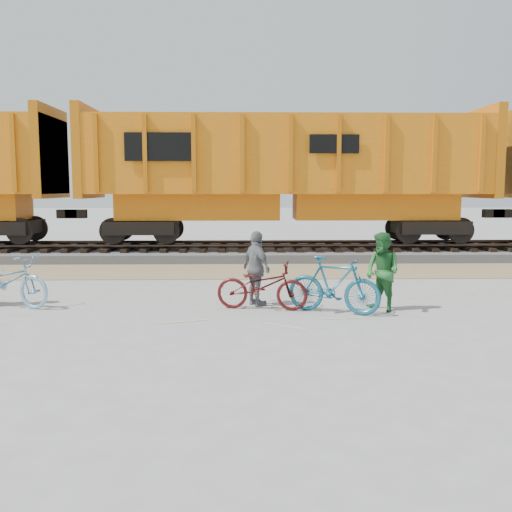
% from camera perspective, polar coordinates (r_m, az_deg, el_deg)
% --- Properties ---
extents(ground, '(120.00, 120.00, 0.00)m').
position_cam_1_polar(ground, '(11.30, -1.56, -5.62)').
color(ground, '#9E9E99').
rests_on(ground, ground).
extents(gravel_strip, '(120.00, 3.00, 0.02)m').
position_cam_1_polar(gravel_strip, '(16.71, -1.49, -1.53)').
color(gravel_strip, '#9D8761').
rests_on(gravel_strip, ground).
extents(ballast_bed, '(120.00, 4.00, 0.30)m').
position_cam_1_polar(ballast_bed, '(20.17, -1.47, 0.30)').
color(ballast_bed, slate).
rests_on(ballast_bed, ground).
extents(track, '(120.00, 2.60, 0.24)m').
position_cam_1_polar(track, '(20.13, -1.47, 1.22)').
color(track, black).
rests_on(track, ballast_bed).
extents(hopper_car_center, '(14.00, 3.13, 4.65)m').
position_cam_1_polar(hopper_car_center, '(20.10, 3.09, 8.43)').
color(hopper_car_center, black).
rests_on(hopper_car_center, track).
extents(bicycle_blue, '(2.18, 1.45, 1.08)m').
position_cam_1_polar(bicycle_blue, '(12.81, -23.56, -2.26)').
color(bicycle_blue, '#77B1D5').
rests_on(bicycle_blue, ground).
extents(bicycle_teal, '(1.90, 1.27, 1.12)m').
position_cam_1_polar(bicycle_teal, '(11.21, 7.78, -2.88)').
color(bicycle_teal, '#165B76').
rests_on(bicycle_teal, ground).
extents(bicycle_maroon, '(1.93, 1.00, 0.97)m').
position_cam_1_polar(bicycle_maroon, '(11.46, 0.60, -2.99)').
color(bicycle_maroon, '#4A1011').
rests_on(bicycle_maroon, ground).
extents(person_man, '(0.91, 0.96, 1.57)m').
position_cam_1_polar(person_man, '(11.57, 12.55, -1.55)').
color(person_man, '#25662D').
rests_on(person_man, ground).
extents(person_woman, '(0.79, 0.98, 1.56)m').
position_cam_1_polar(person_woman, '(11.80, 0.05, -1.25)').
color(person_woman, slate).
rests_on(person_woman, ground).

